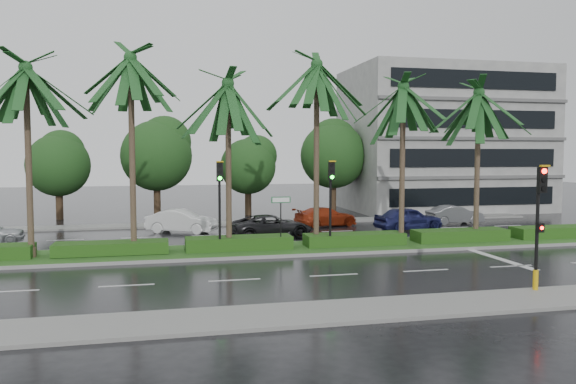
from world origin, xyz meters
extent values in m
plane|color=black|center=(0.00, 0.00, 0.00)|extent=(120.00, 120.00, 0.00)
cube|color=gray|center=(0.00, -10.20, 0.06)|extent=(40.00, 2.40, 0.12)
cube|color=gray|center=(0.00, 12.00, 0.06)|extent=(40.00, 2.00, 0.12)
cube|color=gray|center=(0.00, 1.00, 0.07)|extent=(36.00, 4.00, 0.14)
cube|color=#20531B|center=(0.00, 1.00, 0.14)|extent=(35.60, 3.70, 0.02)
cube|color=#184313|center=(-9.00, 1.00, 0.45)|extent=(5.20, 1.40, 0.60)
cube|color=#184313|center=(-3.00, 1.00, 0.45)|extent=(5.20, 1.40, 0.60)
cube|color=#184313|center=(3.00, 1.00, 0.45)|extent=(5.20, 1.40, 0.60)
cube|color=#184313|center=(9.00, 1.00, 0.45)|extent=(5.20, 1.40, 0.60)
cube|color=#184313|center=(15.00, 1.00, 0.45)|extent=(5.20, 1.40, 0.60)
cube|color=silver|center=(-12.00, -5.00, 0.01)|extent=(2.00, 0.12, 0.01)
cube|color=silver|center=(-12.00, 7.00, 0.01)|extent=(2.00, 0.12, 0.01)
cube|color=silver|center=(-8.00, -5.00, 0.01)|extent=(2.00, 0.12, 0.01)
cube|color=silver|center=(-8.00, 7.00, 0.01)|extent=(2.00, 0.12, 0.01)
cube|color=silver|center=(-4.00, -5.00, 0.01)|extent=(2.00, 0.12, 0.01)
cube|color=silver|center=(-4.00, 7.00, 0.01)|extent=(2.00, 0.12, 0.01)
cube|color=silver|center=(0.00, -5.00, 0.01)|extent=(2.00, 0.12, 0.01)
cube|color=silver|center=(0.00, 7.00, 0.01)|extent=(2.00, 0.12, 0.01)
cube|color=silver|center=(4.00, -5.00, 0.01)|extent=(2.00, 0.12, 0.01)
cube|color=silver|center=(4.00, 7.00, 0.01)|extent=(2.00, 0.12, 0.01)
cube|color=silver|center=(8.00, -5.00, 0.01)|extent=(2.00, 0.12, 0.01)
cube|color=silver|center=(8.00, 7.00, 0.01)|extent=(2.00, 0.12, 0.01)
cube|color=silver|center=(12.00, 7.00, 0.01)|extent=(2.00, 0.12, 0.01)
cube|color=silver|center=(16.00, 7.00, 0.01)|extent=(2.00, 0.12, 0.01)
cube|color=silver|center=(8.50, -3.00, 0.01)|extent=(0.40, 6.00, 0.01)
cylinder|color=#3E2F23|center=(-12.50, 1.00, 4.42)|extent=(0.28, 0.28, 8.54)
cylinder|color=#3E2F23|center=(-12.50, 1.00, 0.37)|extent=(0.40, 0.40, 0.44)
cylinder|color=#3E2F23|center=(-8.00, 1.10, 4.73)|extent=(0.28, 0.28, 9.16)
cylinder|color=#3E2F23|center=(-8.00, 1.10, 0.37)|extent=(0.40, 0.40, 0.44)
cylinder|color=#3E2F23|center=(-3.50, 0.90, 4.19)|extent=(0.28, 0.28, 8.07)
cylinder|color=#3E2F23|center=(-3.50, 0.90, 0.37)|extent=(0.40, 0.40, 0.44)
cylinder|color=#3E2F23|center=(1.00, 1.20, 4.74)|extent=(0.28, 0.28, 9.18)
cylinder|color=#3E2F23|center=(1.00, 1.20, 0.37)|extent=(0.40, 0.40, 0.44)
cylinder|color=#3E2F23|center=(5.50, 0.80, 4.22)|extent=(0.28, 0.28, 8.14)
cylinder|color=#3E2F23|center=(5.50, 0.80, 0.37)|extent=(0.40, 0.40, 0.44)
cylinder|color=#3E2F23|center=(10.00, 1.10, 4.14)|extent=(0.28, 0.28, 7.97)
cylinder|color=#3E2F23|center=(10.00, 1.10, 0.37)|extent=(0.40, 0.40, 0.44)
cylinder|color=black|center=(6.00, -9.30, 1.82)|extent=(0.12, 0.12, 3.40)
cube|color=black|center=(6.00, -9.48, 3.97)|extent=(0.30, 0.18, 0.90)
cube|color=gold|center=(6.00, -9.60, 4.45)|extent=(0.34, 0.12, 0.06)
cylinder|color=#FF0C05|center=(6.00, -9.58, 4.27)|extent=(0.18, 0.04, 0.18)
cylinder|color=black|center=(6.00, -9.58, 3.97)|extent=(0.18, 0.04, 0.18)
cylinder|color=black|center=(6.00, -9.58, 3.67)|extent=(0.18, 0.04, 0.18)
cylinder|color=gold|center=(6.00, -9.30, 0.47)|extent=(0.18, 0.18, 0.70)
cube|color=black|center=(6.00, -9.46, 2.32)|extent=(0.22, 0.16, 0.32)
cylinder|color=#FF0C05|center=(6.00, -9.55, 2.32)|extent=(0.12, 0.03, 0.12)
cylinder|color=black|center=(-4.00, 0.40, 1.85)|extent=(0.12, 0.12, 3.40)
cube|color=black|center=(-4.00, 0.22, 4.00)|extent=(0.30, 0.18, 0.90)
cube|color=gold|center=(-4.00, 0.10, 4.48)|extent=(0.34, 0.12, 0.06)
cylinder|color=black|center=(-4.00, 0.12, 4.30)|extent=(0.18, 0.04, 0.18)
cylinder|color=black|center=(-4.00, 0.12, 4.00)|extent=(0.18, 0.04, 0.18)
cylinder|color=#0CE519|center=(-4.00, 0.12, 3.70)|extent=(0.18, 0.04, 0.18)
cylinder|color=black|center=(1.50, 0.40, 1.85)|extent=(0.12, 0.12, 3.40)
cube|color=black|center=(1.50, 0.22, 4.00)|extent=(0.30, 0.18, 0.90)
cube|color=gold|center=(1.50, 0.10, 4.48)|extent=(0.34, 0.12, 0.06)
cylinder|color=black|center=(1.50, 0.12, 4.30)|extent=(0.18, 0.04, 0.18)
cylinder|color=black|center=(1.50, 0.12, 4.00)|extent=(0.18, 0.04, 0.18)
cylinder|color=#0CE519|center=(1.50, 0.12, 3.70)|extent=(0.18, 0.04, 0.18)
cylinder|color=black|center=(-1.00, 0.50, 1.45)|extent=(0.06, 0.06, 2.60)
cube|color=#0C5926|center=(-1.00, 0.47, 2.60)|extent=(0.95, 0.04, 0.30)
cube|color=white|center=(-1.00, 0.45, 2.60)|extent=(0.85, 0.01, 0.22)
cylinder|color=#39241A|center=(-14.00, 17.50, 1.11)|extent=(0.52, 0.52, 2.21)
sphere|color=#1A4219|center=(-14.00, 17.50, 3.99)|extent=(4.55, 4.55, 4.55)
sphere|color=#1A4219|center=(-14.00, 17.80, 4.87)|extent=(3.42, 3.42, 3.42)
cylinder|color=#39241A|center=(-7.00, 17.50, 1.30)|extent=(0.52, 0.52, 2.60)
sphere|color=#1A4219|center=(-7.00, 17.50, 4.67)|extent=(5.34, 5.34, 5.34)
sphere|color=#1A4219|center=(-7.00, 17.80, 5.71)|extent=(4.01, 4.01, 4.01)
cylinder|color=#39241A|center=(0.00, 17.50, 1.06)|extent=(0.52, 0.52, 2.12)
sphere|color=#1A4219|center=(0.00, 17.50, 3.82)|extent=(4.37, 4.37, 4.37)
sphere|color=#1A4219|center=(0.00, 17.80, 4.67)|extent=(3.28, 3.28, 3.28)
cylinder|color=#39241A|center=(7.00, 17.50, 1.30)|extent=(0.52, 0.52, 2.59)
sphere|color=#1A4219|center=(7.00, 17.50, 4.67)|extent=(5.34, 5.34, 5.34)
sphere|color=#1A4219|center=(7.00, 17.80, 5.71)|extent=(4.00, 4.00, 4.00)
cylinder|color=#39241A|center=(14.00, 17.50, 1.20)|extent=(0.52, 0.52, 2.40)
sphere|color=#1A4219|center=(14.00, 17.50, 4.32)|extent=(4.94, 4.94, 4.94)
sphere|color=#1A4219|center=(14.00, 17.80, 5.29)|extent=(3.71, 3.71, 3.71)
cube|color=gray|center=(17.00, 18.00, 6.00)|extent=(16.00, 10.00, 12.00)
imported|color=silver|center=(-5.50, 8.58, 0.71)|extent=(3.09, 4.53, 1.41)
imported|color=black|center=(-0.50, 5.42, 0.66)|extent=(2.88, 5.03, 1.32)
imported|color=maroon|center=(4.00, 9.53, 0.63)|extent=(2.75, 4.64, 1.26)
imported|color=navy|center=(8.50, 6.42, 0.74)|extent=(2.45, 4.60, 1.49)
imported|color=#5A5B5F|center=(13.00, 8.68, 0.64)|extent=(1.48, 3.92, 1.28)
camera|label=1|loc=(-6.71, -26.20, 4.89)|focal=35.00mm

